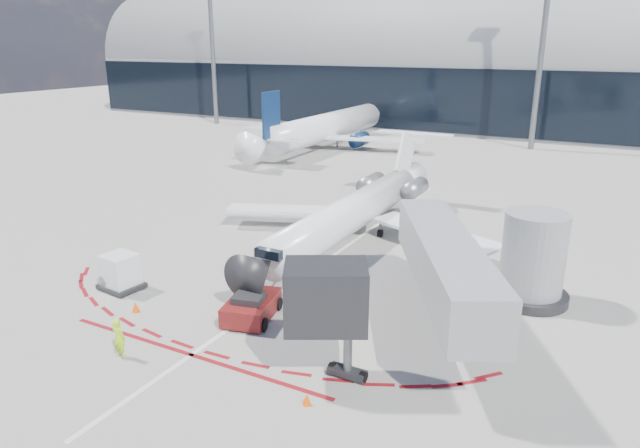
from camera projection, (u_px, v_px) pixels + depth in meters
The scene contains 14 objects.
ground at pixel (317, 267), 34.52m from camera, with size 260.00×260.00×0.00m, color gray.
apron_centerline at pixel (332, 257), 36.20m from camera, with size 0.25×40.00×0.01m, color silver.
apron_stop_bar at pixel (191, 355), 24.86m from camera, with size 14.00×0.25×0.01m, color maroon.
terminal_building at pixel (520, 73), 86.48m from camera, with size 150.00×24.15×24.00m.
jet_bridge at pixel (470, 266), 26.67m from camera, with size 10.03×15.20×4.90m.
light_mast_west at pixel (212, 45), 91.22m from camera, with size 0.70×0.70×25.00m, color slate.
light_mast_centre at pixel (542, 46), 68.77m from camera, with size 0.70×0.70×25.00m, color slate.
regional_jet at pixel (356, 210), 38.87m from camera, with size 20.38×25.13×6.29m.
pushback_tug at pixel (251, 307), 28.03m from camera, with size 2.90×5.39×1.37m.
ramp_worker at pixel (119, 338), 24.48m from camera, with size 0.66×0.44×1.82m, color #B6F319.
uld_container at pixel (120, 272), 31.20m from camera, with size 2.33×2.05×2.02m.
safety_cone_left at pixel (135, 307), 28.75m from camera, with size 0.40×0.40×0.55m, color #FF5705.
safety_cone_right at pixel (307, 399), 21.39m from camera, with size 0.33×0.33×0.46m, color #FF5705.
bg_airliner_0 at pixel (327, 108), 73.00m from camera, with size 30.77×32.58×9.95m, color white, non-canonical shape.
Camera 1 is at (15.29, -28.19, 13.04)m, focal length 32.00 mm.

